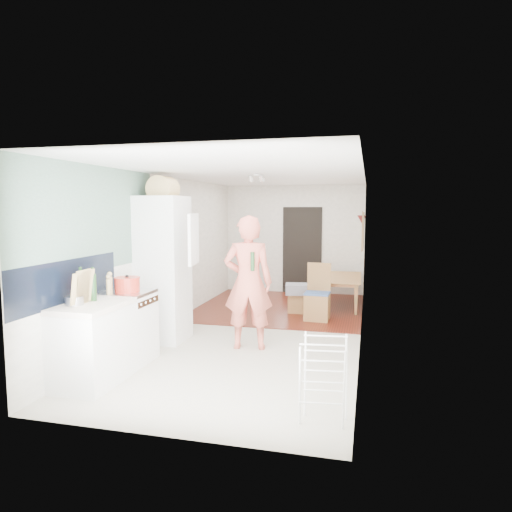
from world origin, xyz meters
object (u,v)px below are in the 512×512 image
at_px(dining_chair, 317,292).
at_px(stool, 296,303).
at_px(person, 248,271).
at_px(dining_table, 339,293).
at_px(drying_rack, 324,381).

bearing_deg(dining_chair, stool, 135.55).
bearing_deg(person, dining_table, -118.98).
relative_size(person, dining_chair, 2.22).
xyz_separation_m(person, dining_table, (1.06, 3.15, -0.86)).
bearing_deg(person, dining_chair, -123.12).
xyz_separation_m(dining_table, dining_chair, (-0.29, -1.31, 0.25)).
relative_size(dining_table, stool, 3.84).
bearing_deg(drying_rack, stool, 95.05).
bearing_deg(dining_chair, dining_table, 79.41).
relative_size(person, drying_rack, 2.78).
distance_m(person, dining_chair, 2.09).
distance_m(stool, drying_rack, 4.43).
height_order(dining_table, dining_chair, dining_chair).
bearing_deg(drying_rack, dining_chair, 90.01).
bearing_deg(dining_chair, drying_rack, -81.06).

